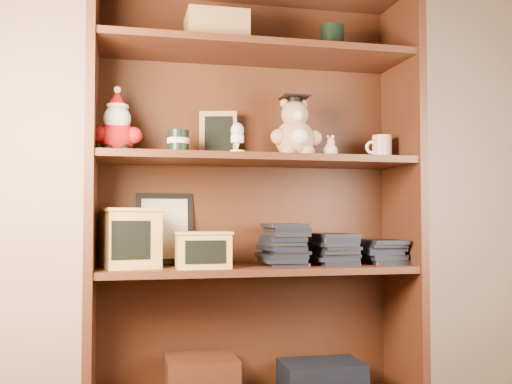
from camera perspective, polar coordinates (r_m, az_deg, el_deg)
bookcase at (r=2.24m, az=-0.35°, el=-1.10°), size 1.20×0.35×1.60m
shelf_lower at (r=2.20m, az=0.00°, el=-7.36°), size 1.14×0.33×0.02m
shelf_upper at (r=2.21m, az=0.00°, el=3.05°), size 1.14×0.33×0.02m
santa_plush at (r=2.16m, az=-13.09°, el=5.96°), size 0.17×0.13×0.25m
teachers_tin at (r=2.17m, az=-7.42°, el=4.71°), size 0.08×0.08×0.09m
chalkboard_plaque at (r=2.31m, az=-3.63°, el=5.35°), size 0.14×0.10×0.18m
egg_cup at (r=2.12m, az=-1.79°, el=5.25°), size 0.05×0.05×0.11m
grad_teddy_bear at (r=2.25m, az=3.77°, el=5.60°), size 0.20×0.17×0.24m
pink_figurine at (r=2.29m, az=7.06°, el=4.06°), size 0.06×0.06×0.09m
teacher_mug at (r=2.37m, az=11.85°, el=4.16°), size 0.11×0.07×0.09m
certificate_frame at (r=2.29m, az=-8.70°, el=-3.47°), size 0.22×0.06×0.27m
treats_box at (r=2.14m, az=-11.85°, el=-4.28°), size 0.22×0.22×0.21m
pencils_box at (r=2.10m, az=-5.06°, el=-5.48°), size 0.20×0.14×0.13m
book_stack_left at (r=2.22m, az=2.65°, el=-4.92°), size 0.14×0.20×0.16m
book_stack_mid at (r=2.28m, az=7.31°, el=-5.25°), size 0.14×0.20×0.13m
book_stack_right at (r=2.35m, az=11.72°, el=-5.52°), size 0.14×0.20×0.10m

